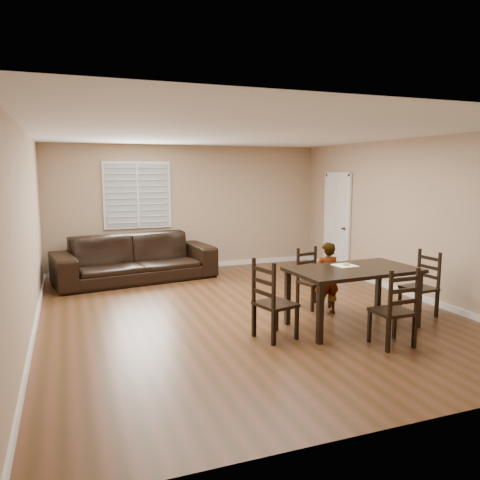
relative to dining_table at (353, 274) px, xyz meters
The scene contains 11 objects.
ground 1.78m from the dining_table, 136.25° to the left, with size 7.00×7.00×0.00m, color brown.
room 2.03m from the dining_table, 131.14° to the left, with size 6.04×7.04×2.72m.
dining_table is the anchor object (origin of this frame).
chair_near 1.14m from the dining_table, 94.20° to the left, with size 0.51×0.48×0.94m.
chair_far 0.96m from the dining_table, 87.19° to the right, with size 0.46×0.43×1.00m.
chair_left 1.36m from the dining_table, behind, with size 0.54×0.57×1.05m.
chair_right 1.36m from the dining_table, ahead, with size 0.45×0.48×0.97m.
child 0.66m from the dining_table, 93.12° to the left, with size 0.40×0.26×1.10m, color gray.
napkin 0.22m from the dining_table, 93.12° to the left, with size 0.29×0.29×0.00m, color white.
donut 0.23m from the dining_table, 86.78° to the left, with size 0.10×0.10×0.04m.
sofa 4.56m from the dining_table, 122.56° to the left, with size 3.07×1.20×0.90m, color black.
Camera 1 is at (-2.49, -6.49, 2.15)m, focal length 35.00 mm.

